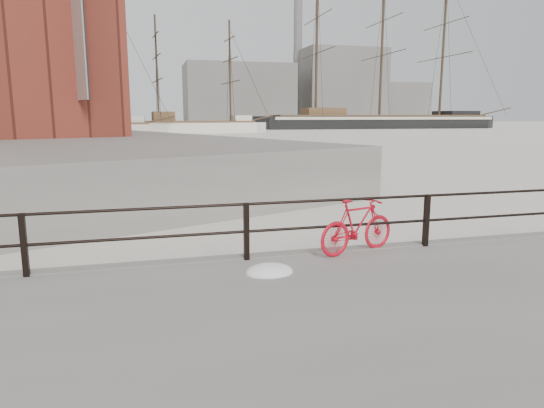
{
  "coord_description": "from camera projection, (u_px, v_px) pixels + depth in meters",
  "views": [
    {
      "loc": [
        -8.65,
        -8.11,
        2.81
      ],
      "look_at": [
        -6.11,
        1.5,
        1.0
      ],
      "focal_mm": 32.0,
      "sensor_mm": 36.0,
      "label": 1
    }
  ],
  "objects": [
    {
      "name": "industrial_west",
      "position": [
        238.0,
        95.0,
        146.96
      ],
      "size": [
        32.0,
        18.0,
        18.0
      ],
      "primitive_type": "cube",
      "color": "gray",
      "rests_on": "ground"
    },
    {
      "name": "smokestack",
      "position": [
        298.0,
        57.0,
        159.68
      ],
      "size": [
        2.8,
        2.8,
        44.0
      ],
      "primitive_type": "cylinder",
      "color": "gray",
      "rests_on": "ground"
    },
    {
      "name": "industrial_mid",
      "position": [
        340.0,
        88.0,
        159.99
      ],
      "size": [
        26.0,
        20.0,
        24.0
      ],
      "primitive_type": "cube",
      "color": "gray",
      "rests_on": "ground"
    },
    {
      "name": "bicycle",
      "position": [
        357.0,
        226.0,
        8.75
      ],
      "size": [
        1.67,
        0.74,
        1.01
      ],
      "primitive_type": "imported",
      "rotation": [
        0.0,
        0.0,
        0.31
      ],
      "color": "red",
      "rests_on": "promenade"
    },
    {
      "name": "barque_black",
      "position": [
        379.0,
        128.0,
        109.51
      ],
      "size": [
        66.94,
        23.26,
        37.15
      ],
      "primitive_type": null,
      "rotation": [
        0.0,
        0.0,
        -0.02
      ],
      "color": "black",
      "rests_on": "ground"
    },
    {
      "name": "schooner_left",
      "position": [
        82.0,
        135.0,
        72.53
      ],
      "size": [
        26.8,
        12.84,
        19.88
      ],
      "primitive_type": null,
      "rotation": [
        0.0,
        0.0,
        -0.03
      ],
      "color": "beige",
      "rests_on": "ground"
    },
    {
      "name": "industrial_east",
      "position": [
        394.0,
        104.0,
        171.43
      ],
      "size": [
        20.0,
        16.0,
        14.0
      ],
      "primitive_type": "cube",
      "color": "gray",
      "rests_on": "ground"
    },
    {
      "name": "schooner_mid",
      "position": [
        196.0,
        133.0,
        80.87
      ],
      "size": [
        27.54,
        13.9,
        19.3
      ],
      "primitive_type": null,
      "rotation": [
        0.0,
        0.0,
        0.1
      ],
      "color": "silver",
      "rests_on": "ground"
    }
  ]
}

